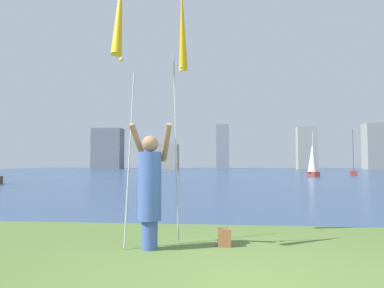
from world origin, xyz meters
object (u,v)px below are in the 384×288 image
at_px(person, 150,187).
at_px(kite_flag_right, 182,31).
at_px(kite_flag_left, 120,17).
at_px(sailboat_2, 313,161).
at_px(sailboat_6, 354,172).
at_px(bag, 225,237).

relative_size(person, kite_flag_right, 0.42).
xyz_separation_m(kite_flag_left, sailboat_2, (9.77, 33.79, -1.79)).
xyz_separation_m(kite_flag_right, sailboat_2, (9.02, 32.53, -2.00)).
height_order(kite_flag_left, kite_flag_right, kite_flag_right).
distance_m(sailboat_2, sailboat_6, 7.63).
bearing_deg(kite_flag_right, sailboat_6, 68.81).
bearing_deg(person, kite_flag_left, -118.30).
relative_size(bag, sailboat_2, 0.06).
distance_m(kite_flag_right, sailboat_6, 40.47).
distance_m(person, bag, 1.40).
distance_m(person, kite_flag_left, 2.53).
relative_size(person, kite_flag_left, 0.45).
height_order(kite_flag_left, bag, kite_flag_left).
bearing_deg(kite_flag_left, person, 46.04).
relative_size(person, bag, 6.87).
bearing_deg(sailboat_6, person, -111.23).
xyz_separation_m(person, sailboat_6, (14.95, 38.48, -0.59)).
height_order(person, sailboat_2, sailboat_2).
distance_m(kite_flag_left, sailboat_2, 35.22).
bearing_deg(kite_flag_left, sailboat_6, 68.48).
relative_size(bag, sailboat_6, 0.05).
relative_size(kite_flag_left, kite_flag_right, 0.94).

